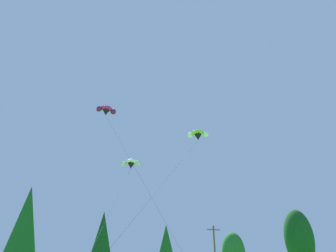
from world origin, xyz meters
TOP-DOWN VIEW (x-y plane):
  - treeline_tree_c at (-11.06, 52.98)m, footprint 4.86×4.86m
  - treeline_tree_d at (1.20, 57.11)m, footprint 4.30×4.30m
  - treeline_tree_e at (11.92, 54.40)m, footprint 3.83×3.83m
  - treeline_tree_g at (39.15, 53.25)m, footprint 5.59×5.59m
  - parafoil_kite_high_lime_white at (8.23, 30.80)m, footprint 14.64×15.96m
  - parafoil_kite_mid_magenta at (-1.54, 43.24)m, footprint 8.75×18.56m
  - parafoil_kite_far_white at (1.29, 35.66)m, footprint 7.71×20.77m

SIDE VIEW (x-z plane):
  - treeline_tree_e at x=11.92m, z-range 1.28..11.41m
  - treeline_tree_d at x=1.20m, z-range 1.55..13.80m
  - treeline_tree_g at x=39.15m, z-range 1.48..15.53m
  - treeline_tree_c at x=-11.06m, z-range 1.88..16.71m
  - parafoil_kite_far_white at x=1.29m, z-range 7.49..21.33m
  - parafoil_kite_high_lime_white at x=8.23m, z-range 8.83..25.50m
  - parafoil_kite_mid_magenta at x=-1.54m, z-range 12.75..37.59m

